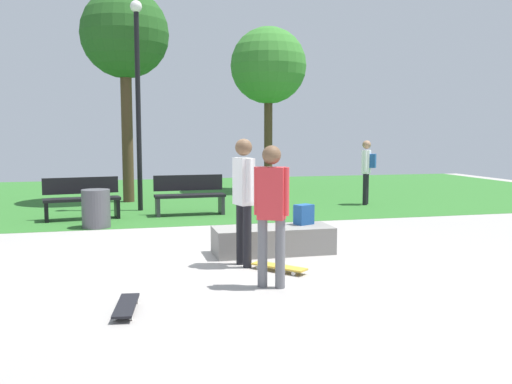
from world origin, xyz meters
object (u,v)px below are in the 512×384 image
skateboard_by_ledge (279,267)px  skateboard_spare (126,306)px  concrete_ledge (273,240)px  tree_slender_maple (268,67)px  lamp_post (138,87)px  skater_watching (271,205)px  skater_performing_trick (244,191)px  backpack_on_ledge (304,214)px  park_bench_by_oak (189,194)px  park_bench_far_left (82,197)px  pedestrian_with_backpack (367,166)px  trash_bin (96,209)px  tree_leaning_ash (125,36)px

skateboard_by_ledge → skateboard_spare: bearing=-148.6°
concrete_ledge → tree_slender_maple: 10.01m
skateboard_by_ledge → lamp_post: (-1.62, 6.54, 2.90)m
concrete_ledge → skater_watching: size_ratio=1.07×
skater_performing_trick → tree_slender_maple: size_ratio=0.34×
concrete_ledge → skateboard_by_ledge: (-0.23, -1.13, -0.14)m
backpack_on_ledge → park_bench_by_oak: (-1.31, 4.30, -0.10)m
skater_watching → skateboard_by_ledge: skater_watching is taller
skater_performing_trick → skateboard_spare: (-1.64, -1.67, -1.00)m
park_bench_by_oak → lamp_post: bearing=137.2°
park_bench_far_left → pedestrian_with_backpack: bearing=6.5°
pedestrian_with_backpack → trash_bin: bearing=-163.6°
lamp_post → trash_bin: bearing=-112.2°
backpack_on_ledge → park_bench_by_oak: bearing=-97.1°
park_bench_far_left → lamp_post: (1.28, 1.12, 2.48)m
skater_watching → concrete_ledge: bearing=73.8°
tree_slender_maple → lamp_post: bearing=-139.5°
skateboard_by_ledge → park_bench_far_left: park_bench_far_left is taller
tree_slender_maple → pedestrian_with_backpack: size_ratio=3.09×
skater_performing_trick → park_bench_far_left: size_ratio=1.09×
concrete_ledge → skateboard_by_ledge: concrete_ledge is taller
backpack_on_ledge → skateboard_by_ledge: 1.55m
lamp_post → skateboard_by_ledge: bearing=-76.1°
skateboard_spare → park_bench_by_oak: park_bench_by_oak is taller
tree_leaning_ash → pedestrian_with_backpack: size_ratio=3.36×
park_bench_by_oak → park_bench_far_left: size_ratio=0.98×
skateboard_spare → trash_bin: bearing=95.4°
skateboard_spare → trash_bin: trash_bin is taller
tree_leaning_ash → pedestrian_with_backpack: tree_leaning_ash is taller
skateboard_by_ledge → tree_leaning_ash: (-1.86, 8.36, 4.38)m
skateboard_spare → trash_bin: 5.51m
skateboard_spare → pedestrian_with_backpack: size_ratio=0.49×
concrete_ledge → skateboard_by_ledge: 1.16m
skateboard_by_ledge → lamp_post: lamp_post is taller
concrete_ledge → pedestrian_with_backpack: bearing=52.0°
tree_leaning_ash → trash_bin: (-0.69, -4.13, -4.06)m
concrete_ledge → park_bench_by_oak: bearing=99.8°
backpack_on_ledge → lamp_post: bearing=-89.8°
concrete_ledge → lamp_post: bearing=108.8°
skateboard_spare → tree_leaning_ash: tree_leaning_ash is taller
concrete_ledge → tree_slender_maple: tree_slender_maple is taller
backpack_on_ledge → skateboard_by_ledge: size_ratio=0.44×
skateboard_spare → tree_leaning_ash: bearing=89.0°
park_bench_by_oak → backpack_on_ledge: bearing=-73.0°
concrete_ledge → trash_bin: (-2.78, 3.10, 0.17)m
skateboard_spare → skater_performing_trick: bearing=45.5°
skateboard_spare → skateboard_by_ledge: bearing=31.4°
skater_performing_trick → skater_watching: 1.15m
tree_leaning_ash → skater_watching: bearing=-80.3°
backpack_on_ledge → trash_bin: bearing=-66.0°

